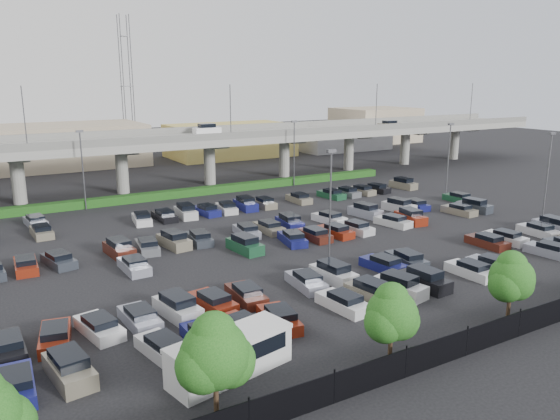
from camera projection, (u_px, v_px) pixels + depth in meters
name	position (u px, v px, depth m)	size (l,w,h in m)	color
ground	(286.00, 236.00, 59.00)	(280.00, 280.00, 0.00)	black
overpass	(178.00, 143.00, 84.06)	(150.00, 13.00, 15.80)	gray
hedge	(198.00, 191.00, 79.80)	(66.00, 1.60, 1.10)	#174012
fence	(509.00, 328.00, 35.32)	(70.00, 0.10, 2.00)	black
tree_row	(501.00, 281.00, 36.32)	(65.07, 3.66, 5.94)	#332316
shuttle_bus	(230.00, 353.00, 31.21)	(7.86, 4.06, 2.41)	silver
parked_cars	(301.00, 241.00, 55.36)	(63.03, 41.69, 1.67)	navy
light_poles	(243.00, 180.00, 57.17)	(66.90, 48.38, 10.30)	#4D4D52
distant_buildings	(186.00, 141.00, 115.98)	(138.00, 24.00, 9.00)	gray
comm_tower	(127.00, 83.00, 119.26)	(2.40, 2.40, 30.00)	#4D4D52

